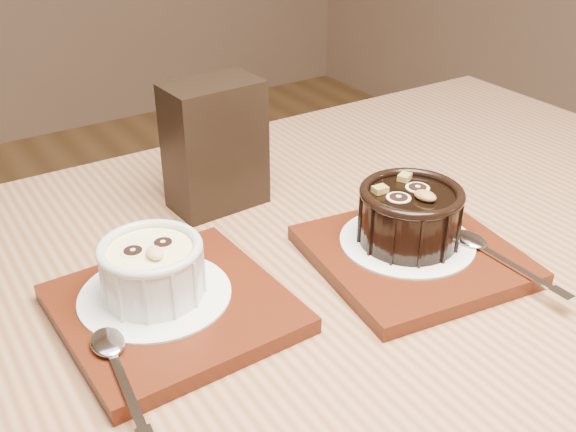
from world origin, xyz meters
The scene contains 10 objects.
table centered at (0.18, 0.07, 0.66)m, with size 1.21×0.82×0.75m.
tray_left centered at (0.08, 0.13, 0.76)m, with size 0.18×0.18×0.01m, color #4F1D0D.
doily_left centered at (0.07, 0.14, 0.77)m, with size 0.13×0.13×0.00m, color white.
ramekin_white centered at (0.07, 0.14, 0.79)m, with size 0.09×0.09×0.05m.
spoon_left centered at (0.01, 0.07, 0.77)m, with size 0.03×0.13×0.01m, color silver, non-canonical shape.
tray_right centered at (0.31, 0.08, 0.76)m, with size 0.18×0.18×0.01m, color #4F1D0D.
doily_right centered at (0.31, 0.09, 0.77)m, with size 0.13×0.13×0.00m, color white.
ramekin_dark centered at (0.31, 0.09, 0.80)m, with size 0.10×0.10×0.06m.
spoon_right centered at (0.36, 0.02, 0.77)m, with size 0.03×0.13×0.01m, color silver, non-canonical shape.
condiment_stand centered at (0.21, 0.29, 0.82)m, with size 0.10×0.06×0.14m, color black.
Camera 1 is at (-0.09, -0.31, 1.11)m, focal length 42.00 mm.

